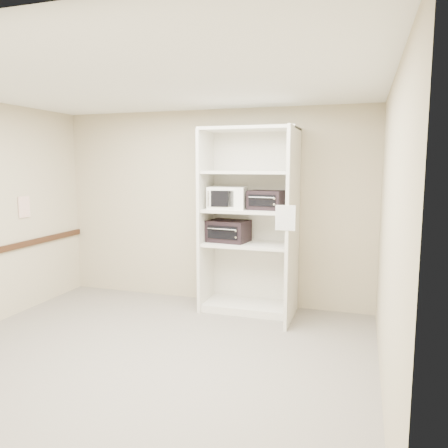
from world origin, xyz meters
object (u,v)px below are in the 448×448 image
(shelving_unit, at_px, (252,227))
(microwave, at_px, (228,198))
(toaster_oven_upper, at_px, (266,200))
(toaster_oven_lower, at_px, (229,231))

(shelving_unit, relative_size, microwave, 5.03)
(shelving_unit, relative_size, toaster_oven_upper, 5.67)
(microwave, xyz_separation_m, toaster_oven_lower, (-0.00, 0.06, -0.45))
(microwave, xyz_separation_m, toaster_oven_upper, (0.50, 0.05, -0.02))
(toaster_oven_upper, distance_m, toaster_oven_lower, 0.66)
(microwave, distance_m, toaster_oven_upper, 0.51)
(shelving_unit, height_order, microwave, shelving_unit)
(shelving_unit, height_order, toaster_oven_lower, shelving_unit)
(microwave, relative_size, toaster_oven_lower, 0.93)
(microwave, bearing_deg, toaster_oven_lower, 85.51)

